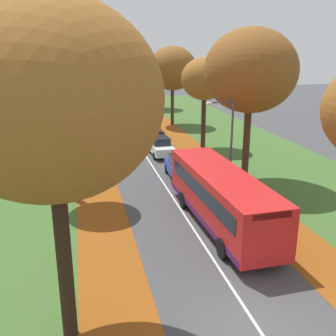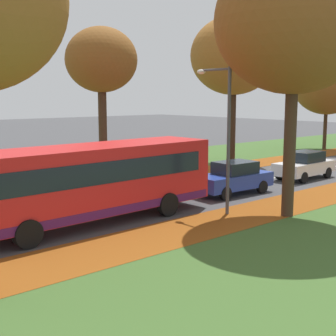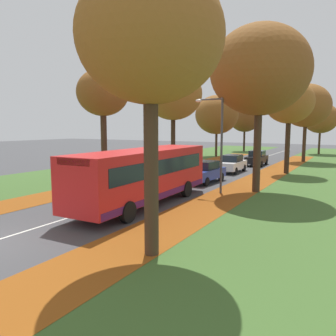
{
  "view_description": "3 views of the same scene",
  "coord_description": "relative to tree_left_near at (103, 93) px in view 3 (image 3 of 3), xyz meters",
  "views": [
    {
      "loc": [
        -5.52,
        -10.14,
        9.25
      ],
      "look_at": [
        -0.58,
        11.43,
        2.36
      ],
      "focal_mm": 42.0,
      "sensor_mm": 36.0,
      "label": 1
    },
    {
      "loc": [
        16.67,
        -1.14,
        4.83
      ],
      "look_at": [
        1.75,
        11.74,
        1.8
      ],
      "focal_mm": 50.0,
      "sensor_mm": 36.0,
      "label": 2
    },
    {
      "loc": [
        11.43,
        -6.29,
        4.17
      ],
      "look_at": [
        2.22,
        9.45,
        1.89
      ],
      "focal_mm": 35.0,
      "sensor_mm": 36.0,
      "label": 3
    }
  ],
  "objects": [
    {
      "name": "road_centre_line",
      "position": [
        6.04,
        6.47,
        -6.77
      ],
      "size": [
        0.12,
        80.0,
        0.01
      ],
      "primitive_type": "cube",
      "color": "silver",
      "rests_on": "ground"
    },
    {
      "name": "tree_right_mid",
      "position": [
        11.88,
        11.05,
        -0.41
      ],
      "size": [
        4.27,
        4.27,
        8.34
      ],
      "color": "#382619",
      "rests_on": "ground"
    },
    {
      "name": "leaf_litter_left",
      "position": [
        1.44,
        0.47,
        -6.76
      ],
      "size": [
        2.8,
        60.0,
        0.0
      ],
      "primitive_type": "cube",
      "color": "#8C4714",
      "rests_on": "grass_verge_left"
    },
    {
      "name": "bus",
      "position": [
        7.58,
        -5.48,
        -5.07
      ],
      "size": [
        2.93,
        10.48,
        2.98
      ],
      "color": "red",
      "rests_on": "ground"
    },
    {
      "name": "tree_right_distant",
      "position": [
        12.06,
        36.09,
        -1.23
      ],
      "size": [
        5.15,
        5.15,
        7.88
      ],
      "color": "#422D1E",
      "rests_on": "ground"
    },
    {
      "name": "tree_right_near",
      "position": [
        11.83,
        1.15,
        0.89
      ],
      "size": [
        6.21,
        6.21,
        10.48
      ],
      "color": "#422D1E",
      "rests_on": "ground"
    },
    {
      "name": "car_black_third_in_line",
      "position": [
        7.83,
        15.98,
        -5.96
      ],
      "size": [
        1.92,
        4.27,
        1.62
      ],
      "color": "black",
      "rests_on": "ground"
    },
    {
      "name": "tree_left_far",
      "position": [
        -0.22,
        24.08,
        -0.86
      ],
      "size": [
        6.08,
        6.08,
        8.65
      ],
      "color": "#422D1E",
      "rests_on": "ground"
    },
    {
      "name": "car_blue_lead",
      "position": [
        7.5,
        2.76,
        -5.96
      ],
      "size": [
        1.93,
        4.27,
        1.62
      ],
      "color": "#233D9E",
      "rests_on": "ground"
    },
    {
      "name": "grass_verge_left",
      "position": [
        -3.16,
        6.47,
        -6.77
      ],
      "size": [
        12.0,
        90.0,
        0.01
      ],
      "primitive_type": "cube",
      "color": "#3D6028",
      "rests_on": "ground"
    },
    {
      "name": "streetlamp_right",
      "position": [
        9.71,
        -0.5,
        -3.03
      ],
      "size": [
        1.89,
        0.28,
        6.0
      ],
      "color": "#47474C",
      "rests_on": "ground"
    },
    {
      "name": "tree_left_distant",
      "position": [
        0.09,
        36.18,
        -1.08
      ],
      "size": [
        5.22,
        5.22,
        8.05
      ],
      "color": "#382619",
      "rests_on": "ground"
    },
    {
      "name": "tree_right_nearest",
      "position": [
        11.76,
        -11.12,
        0.09
      ],
      "size": [
        4.55,
        4.55,
        8.96
      ],
      "color": "#422D1E",
      "rests_on": "ground"
    },
    {
      "name": "tree_left_mid",
      "position": [
        0.03,
        11.09,
        0.89
      ],
      "size": [
        6.17,
        6.17,
        10.47
      ],
      "color": "#382619",
      "rests_on": "ground"
    },
    {
      "name": "tree_left_near",
      "position": [
        0.0,
        0.0,
        0.0
      ],
      "size": [
        4.05,
        4.05,
        8.68
      ],
      "color": "#422D1E",
      "rests_on": "ground"
    },
    {
      "name": "tree_right_far",
      "position": [
        11.68,
        22.74,
        -0.06
      ],
      "size": [
        5.71,
        5.71,
        9.3
      ],
      "color": "#422D1E",
      "rests_on": "ground"
    },
    {
      "name": "grass_verge_right",
      "position": [
        15.24,
        6.47,
        -6.77
      ],
      "size": [
        12.0,
        90.0,
        0.01
      ],
      "primitive_type": "cube",
      "color": "#3D6028",
      "rests_on": "ground"
    },
    {
      "name": "leaf_litter_right",
      "position": [
        10.64,
        0.47,
        -6.76
      ],
      "size": [
        2.8,
        60.0,
        0.0
      ],
      "primitive_type": "cube",
      "color": "#8C4714",
      "rests_on": "grass_verge_right"
    },
    {
      "name": "car_white_following",
      "position": [
        7.36,
        9.22,
        -5.96
      ],
      "size": [
        1.85,
        4.23,
        1.62
      ],
      "color": "silver",
      "rests_on": "ground"
    }
  ]
}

